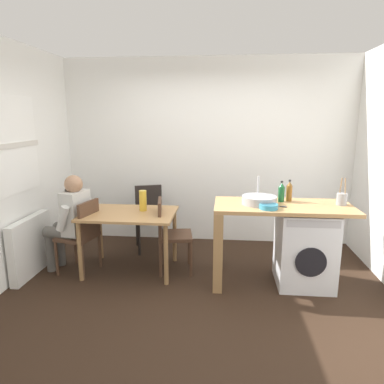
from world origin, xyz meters
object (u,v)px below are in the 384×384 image
bottle_tall_green (281,192)px  bottle_squat_brown (289,191)px  chair_person_seat (82,233)px  mixing_bowl (269,206)px  dining_table (129,220)px  vase (143,201)px  utensil_crock (342,199)px  chair_opposite (169,231)px  seated_person (70,218)px  washing_machine (305,248)px  chair_spare_by_wall (150,214)px

bottle_tall_green → bottle_squat_brown: (0.09, 0.04, 0.00)m
chair_person_seat → mixing_bowl: 2.20m
dining_table → vase: 0.29m
bottle_tall_green → vase: size_ratio=0.95×
bottle_tall_green → utensil_crock: utensil_crock is taller
utensil_crock → chair_opposite: bearing=176.0°
dining_table → utensil_crock: size_ratio=3.67×
seated_person → washing_machine: (2.75, -0.07, -0.24)m
chair_person_seat → vase: 0.81m
chair_person_seat → bottle_squat_brown: bearing=-74.1°
dining_table → seated_person: seated_person is taller
dining_table → mixing_bowl: mixing_bowl is taller
chair_person_seat → washing_machine: size_ratio=1.05×
mixing_bowl → vase: bearing=162.8°
chair_spare_by_wall → mixing_bowl: (1.52, -1.12, 0.44)m
seated_person → mixing_bowl: size_ratio=6.20×
chair_opposite → utensil_crock: bearing=76.6°
seated_person → vase: (0.85, 0.18, 0.19)m
washing_machine → utensil_crock: utensil_crock is taller
chair_opposite → seated_person: seated_person is taller
chair_opposite → washing_machine: size_ratio=1.05×
mixing_bowl → bottle_squat_brown: bearing=54.2°
washing_machine → utensil_crock: 0.67m
washing_machine → bottle_squat_brown: (-0.17, 0.18, 0.60)m
chair_person_seat → chair_opposite: same height
chair_opposite → seated_person: (-1.18, -0.12, 0.16)m
chair_person_seat → mixing_bowl: bearing=-83.7°
chair_spare_by_wall → utensil_crock: 2.54m
dining_table → utensil_crock: utensil_crock is taller
chair_person_seat → bottle_squat_brown: (2.42, 0.15, 0.52)m
seated_person → bottle_tall_green: (2.48, 0.07, 0.36)m
dining_table → bottle_tall_green: bottle_tall_green is taller
dining_table → bottle_squat_brown: (1.87, 0.03, 0.39)m
chair_spare_by_wall → bottle_squat_brown: (1.79, -0.74, 0.52)m
chair_spare_by_wall → bottle_tall_green: bearing=136.5°
bottle_tall_green → vase: (-1.63, 0.11, -0.16)m
chair_opposite → washing_machine: 1.58m
chair_spare_by_wall → utensil_crock: utensil_crock is taller
washing_machine → mixing_bowl: 0.71m
chair_opposite → utensil_crock: utensil_crock is taller
mixing_bowl → vase: 1.52m
washing_machine → bottle_squat_brown: size_ratio=3.49×
dining_table → bottle_tall_green: 1.82m
chair_opposite → vase: vase is taller
seated_person → chair_person_seat: bearing=-90.0°
chair_opposite → utensil_crock: size_ratio=3.00×
chair_person_seat → seated_person: size_ratio=0.75×
chair_opposite → bottle_squat_brown: size_ratio=3.65×
chair_spare_by_wall → utensil_crock: bearing=140.7°
chair_opposite → chair_spare_by_wall: 0.83m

